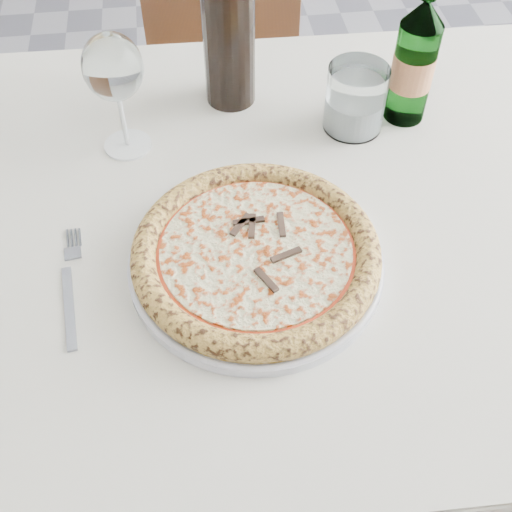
{
  "coord_description": "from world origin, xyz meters",
  "views": [
    {
      "loc": [
        0.02,
        -0.89,
        1.38
      ],
      "look_at": [
        0.09,
        -0.39,
        0.78
      ],
      "focal_mm": 45.0,
      "sensor_mm": 36.0,
      "label": 1
    }
  ],
  "objects_px": {
    "wine_glass": "(113,70)",
    "pizza": "(256,253)",
    "tumbler": "(355,102)",
    "wine_bottle": "(228,20)",
    "beer_bottle": "(414,61)",
    "chair_far": "(216,51)",
    "plate": "(256,262)",
    "dining_table": "(247,252)"
  },
  "relations": [
    {
      "from": "dining_table",
      "to": "chair_far",
      "type": "bearing_deg",
      "value": 88.57
    },
    {
      "from": "plate",
      "to": "tumbler",
      "type": "xyz_separation_m",
      "value": [
        0.18,
        0.26,
        0.03
      ]
    },
    {
      "from": "plate",
      "to": "beer_bottle",
      "type": "relative_size",
      "value": 1.32
    },
    {
      "from": "tumbler",
      "to": "wine_bottle",
      "type": "bearing_deg",
      "value": 151.68
    },
    {
      "from": "dining_table",
      "to": "beer_bottle",
      "type": "xyz_separation_m",
      "value": [
        0.27,
        0.17,
        0.19
      ]
    },
    {
      "from": "dining_table",
      "to": "plate",
      "type": "bearing_deg",
      "value": -90.0
    },
    {
      "from": "wine_glass",
      "to": "beer_bottle",
      "type": "distance_m",
      "value": 0.43
    },
    {
      "from": "chair_far",
      "to": "tumbler",
      "type": "xyz_separation_m",
      "value": [
        0.16,
        -0.59,
        0.27
      ]
    },
    {
      "from": "beer_bottle",
      "to": "wine_glass",
      "type": "bearing_deg",
      "value": -177.79
    },
    {
      "from": "dining_table",
      "to": "pizza",
      "type": "height_order",
      "value": "pizza"
    },
    {
      "from": "dining_table",
      "to": "tumbler",
      "type": "xyz_separation_m",
      "value": [
        0.18,
        0.16,
        0.13
      ]
    },
    {
      "from": "pizza",
      "to": "wine_glass",
      "type": "xyz_separation_m",
      "value": [
        -0.16,
        0.25,
        0.1
      ]
    },
    {
      "from": "dining_table",
      "to": "wine_glass",
      "type": "relative_size",
      "value": 7.88
    },
    {
      "from": "chair_far",
      "to": "wine_glass",
      "type": "distance_m",
      "value": 0.71
    },
    {
      "from": "wine_glass",
      "to": "chair_far",
      "type": "bearing_deg",
      "value": 73.32
    },
    {
      "from": "beer_bottle",
      "to": "chair_far",
      "type": "bearing_deg",
      "value": 113.51
    },
    {
      "from": "dining_table",
      "to": "wine_bottle",
      "type": "relative_size",
      "value": 4.54
    },
    {
      "from": "tumbler",
      "to": "beer_bottle",
      "type": "xyz_separation_m",
      "value": [
        0.08,
        0.01,
        0.05
      ]
    },
    {
      "from": "beer_bottle",
      "to": "plate",
      "type": "bearing_deg",
      "value": -134.74
    },
    {
      "from": "chair_far",
      "to": "wine_bottle",
      "type": "relative_size",
      "value": 2.93
    },
    {
      "from": "chair_far",
      "to": "beer_bottle",
      "type": "xyz_separation_m",
      "value": [
        0.25,
        -0.57,
        0.32
      ]
    },
    {
      "from": "dining_table",
      "to": "plate",
      "type": "distance_m",
      "value": 0.14
    },
    {
      "from": "wine_glass",
      "to": "tumbler",
      "type": "xyz_separation_m",
      "value": [
        0.34,
        0.0,
        -0.09
      ]
    },
    {
      "from": "chair_far",
      "to": "wine_glass",
      "type": "relative_size",
      "value": 5.09
    },
    {
      "from": "chair_far",
      "to": "wine_bottle",
      "type": "xyz_separation_m",
      "value": [
        -0.01,
        -0.49,
        0.36
      ]
    },
    {
      "from": "wine_glass",
      "to": "pizza",
      "type": "bearing_deg",
      "value": -58.09
    },
    {
      "from": "tumbler",
      "to": "beer_bottle",
      "type": "bearing_deg",
      "value": 9.75
    },
    {
      "from": "beer_bottle",
      "to": "dining_table",
      "type": "bearing_deg",
      "value": -147.57
    },
    {
      "from": "plate",
      "to": "tumbler",
      "type": "height_order",
      "value": "tumbler"
    },
    {
      "from": "pizza",
      "to": "wine_glass",
      "type": "relative_size",
      "value": 1.68
    },
    {
      "from": "wine_glass",
      "to": "wine_bottle",
      "type": "bearing_deg",
      "value": 30.41
    },
    {
      "from": "pizza",
      "to": "beer_bottle",
      "type": "distance_m",
      "value": 0.39
    },
    {
      "from": "plate",
      "to": "wine_bottle",
      "type": "xyz_separation_m",
      "value": [
        0.01,
        0.35,
        0.13
      ]
    },
    {
      "from": "chair_far",
      "to": "tumbler",
      "type": "bearing_deg",
      "value": -74.39
    },
    {
      "from": "wine_glass",
      "to": "wine_bottle",
      "type": "relative_size",
      "value": 0.58
    },
    {
      "from": "chair_far",
      "to": "plate",
      "type": "distance_m",
      "value": 0.87
    },
    {
      "from": "chair_far",
      "to": "wine_glass",
      "type": "xyz_separation_m",
      "value": [
        -0.18,
        -0.59,
        0.36
      ]
    },
    {
      "from": "wine_bottle",
      "to": "pizza",
      "type": "bearing_deg",
      "value": -91.09
    },
    {
      "from": "chair_far",
      "to": "wine_glass",
      "type": "bearing_deg",
      "value": -106.68
    },
    {
      "from": "pizza",
      "to": "wine_bottle",
      "type": "distance_m",
      "value": 0.37
    },
    {
      "from": "plate",
      "to": "wine_glass",
      "type": "height_order",
      "value": "wine_glass"
    },
    {
      "from": "pizza",
      "to": "wine_bottle",
      "type": "xyz_separation_m",
      "value": [
        0.01,
        0.35,
        0.11
      ]
    }
  ]
}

